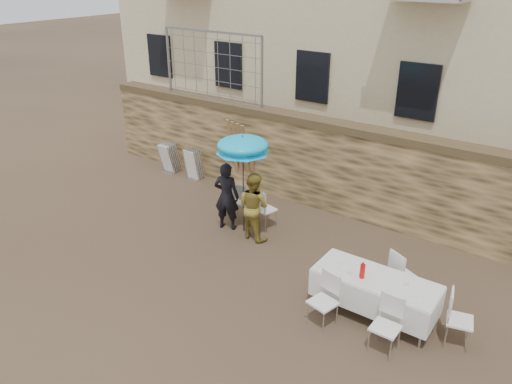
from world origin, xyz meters
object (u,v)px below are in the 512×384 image
Objects in this scene: banquet_table at (376,280)px; chair_stack_right at (197,162)px; couple_chair_left at (241,201)px; table_chair_back at (403,274)px; woman_dress at (254,206)px; soda_bottle at (362,271)px; man_suit at (227,196)px; table_chair_side at (460,319)px; umbrella at (243,148)px; table_chair_front_left at (323,301)px; couple_chair_right at (266,208)px; table_chair_front_right at (386,327)px; chair_stack_left at (173,156)px.

chair_stack_right is at bearing 156.51° from banquet_table.
couple_chair_left is 4.30m from table_chair_back.
woman_dress reaches higher than soda_bottle.
banquet_table is at bearing 36.87° from soda_bottle.
soda_bottle is at bearing -25.25° from chair_stack_right.
soda_bottle is at bearing 144.77° from man_suit.
umbrella is at bearing 65.01° from table_chair_side.
table_chair_front_left reaches higher than chair_stack_right.
man_suit is 4.25m from table_chair_back.
table_chair_back is at bearing 156.41° from couple_chair_left.
couple_chair_right and table_chair_front_left have the same top height.
soda_bottle is 0.27× the size of table_chair_side.
umbrella is (-0.35, 0.10, 1.25)m from woman_dress.
table_chair_front_left is (3.43, -1.76, -0.32)m from man_suit.
chair_stack_right is (-2.97, 1.75, -1.56)m from umbrella.
soda_bottle is at bearing 140.39° from table_chair_front_right.
table_chair_front_left is (-0.60, -0.75, -0.25)m from banquet_table.
banquet_table is at bearing 145.45° from couple_chair_left.
man_suit reaches higher than couple_chair_left.
table_chair_front_left is at bearing 134.46° from man_suit.
table_chair_front_left is 1.04× the size of chair_stack_right.
woman_dress is (0.75, 0.00, -0.04)m from man_suit.
man_suit is 1.68× the size of couple_chair_left.
table_chair_front_left is 1.00× the size of table_chair_back.
chair_stack_right reaches higher than banquet_table.
table_chair_front_left is at bearing -123.69° from soda_bottle.
chair_stack_right is (-2.57, 1.30, -0.02)m from couple_chair_left.
soda_bottle is 1.02m from table_chair_front_right.
soda_bottle is 0.27× the size of table_chair_back.
table_chair_back is at bearing 46.15° from table_chair_side.
umbrella reaches higher than chair_stack_right.
man_suit is at bearing -165.96° from umbrella.
woman_dress is at bearing -29.20° from chair_stack_right.
woman_dress is 3.22m from table_chair_front_left.
woman_dress is 1.60× the size of couple_chair_right.
couple_chair_right reaches higher than chair_stack_left.
couple_chair_right is (0.70, 0.55, -0.32)m from man_suit.
couple_chair_left reaches higher than chair_stack_right.
man_suit is 1.68× the size of table_chair_front_left.
couple_chair_right is at bearing -160.18° from man_suit.
umbrella reaches higher than woman_dress.
umbrella reaches higher than chair_stack_left.
couple_chair_left is 1.00× the size of table_chair_back.
banquet_table is 0.30m from soda_bottle.
couple_chair_right is (0.70, 0.00, 0.00)m from couple_chair_left.
banquet_table is at bearing 169.15° from couple_chair_right.
table_chair_side is (1.40, 0.10, -0.25)m from banquet_table.
table_chair_front_right is 1.00× the size of table_chair_side.
chair_stack_left is (-7.30, 3.02, -0.45)m from soda_bottle.
banquet_table is (3.33, -1.56, 0.25)m from couple_chair_right.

